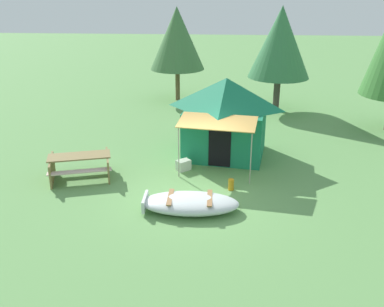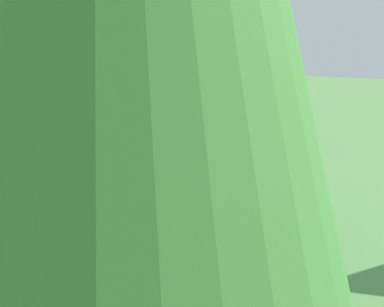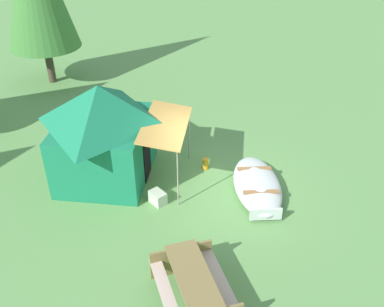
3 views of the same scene
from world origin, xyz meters
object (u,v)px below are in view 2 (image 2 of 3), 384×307
at_px(beached_rowboat, 121,172).
at_px(canvas_cabin_tent, 227,162).
at_px(cooler_box, 203,186).
at_px(fuel_can, 129,193).
at_px(pine_tree_back_left, 130,63).
at_px(picnic_table, 231,147).

distance_m(beached_rowboat, canvas_cabin_tent, 4.56).
bearing_deg(canvas_cabin_tent, cooler_box, -132.82).
height_order(canvas_cabin_tent, fuel_can, canvas_cabin_tent).
relative_size(fuel_can, pine_tree_back_left, 0.05).
xyz_separation_m(beached_rowboat, cooler_box, (-0.40, 2.76, -0.05)).
bearing_deg(beached_rowboat, pine_tree_back_left, 43.25).
relative_size(beached_rowboat, canvas_cabin_tent, 0.68).
bearing_deg(canvas_cabin_tent, pine_tree_back_left, 24.92).
bearing_deg(fuel_can, beached_rowboat, -130.94).
bearing_deg(cooler_box, canvas_cabin_tent, 47.18).
bearing_deg(cooler_box, fuel_can, -41.29).
relative_size(canvas_cabin_tent, cooler_box, 8.97).
height_order(canvas_cabin_tent, cooler_box, canvas_cabin_tent).
height_order(picnic_table, pine_tree_back_left, pine_tree_back_left).
bearing_deg(pine_tree_back_left, picnic_table, -154.39).
bearing_deg(canvas_cabin_tent, fuel_can, -86.30).
distance_m(beached_rowboat, pine_tree_back_left, 11.66).
xyz_separation_m(beached_rowboat, fuel_can, (1.18, 1.36, -0.05)).
xyz_separation_m(fuel_can, pine_tree_back_left, (6.81, 6.16, 3.98)).
xyz_separation_m(picnic_table, cooler_box, (3.28, 0.84, -0.32)).
bearing_deg(picnic_table, cooler_box, 14.30).
distance_m(beached_rowboat, fuel_can, 1.81).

